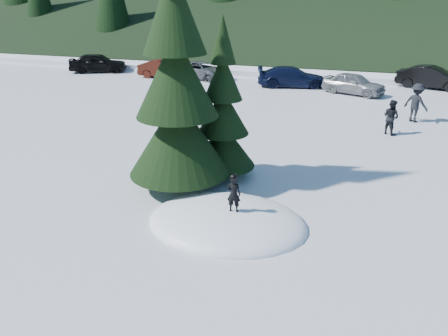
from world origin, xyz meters
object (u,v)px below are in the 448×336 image
(car_3, at_px, (292,77))
(car_5, at_px, (432,77))
(adult_0, at_px, (391,117))
(car_1, at_px, (165,69))
(adult_2, at_px, (416,103))
(spruce_tall, at_px, (176,87))
(car_4, at_px, (354,84))
(car_0, at_px, (98,63))
(spruce_short, at_px, (223,117))
(child_skier, at_px, (234,194))
(car_2, at_px, (203,70))

(car_3, xyz_separation_m, car_5, (8.93, 2.42, 0.06))
(adult_0, bearing_deg, car_1, 6.44)
(adult_0, xyz_separation_m, adult_2, (1.19, 2.55, 0.16))
(spruce_tall, height_order, car_4, spruce_tall)
(adult_2, height_order, car_0, adult_2)
(adult_2, bearing_deg, adult_0, 99.18)
(adult_0, height_order, car_1, adult_0)
(car_1, distance_m, car_4, 13.86)
(car_1, distance_m, car_3, 9.69)
(car_5, bearing_deg, car_3, 120.98)
(spruce_short, relative_size, child_skier, 5.30)
(spruce_short, distance_m, car_4, 15.66)
(car_0, bearing_deg, spruce_short, -159.75)
(spruce_tall, height_order, car_1, spruce_tall)
(car_0, bearing_deg, adult_2, -131.61)
(car_1, relative_size, car_4, 1.02)
(car_2, bearing_deg, child_skier, -137.29)
(car_2, bearing_deg, adult_2, -98.93)
(car_0, height_order, car_3, car_0)
(adult_0, bearing_deg, child_skier, 106.06)
(car_0, bearing_deg, spruce_tall, -163.78)
(car_4, bearing_deg, spruce_tall, -173.68)
(adult_0, relative_size, adult_2, 0.83)
(car_2, bearing_deg, spruce_tall, -141.58)
(child_skier, distance_m, car_1, 23.18)
(car_0, height_order, car_5, car_0)
(spruce_tall, relative_size, adult_0, 5.48)
(car_1, bearing_deg, child_skier, -155.70)
(spruce_tall, height_order, car_3, spruce_tall)
(spruce_tall, bearing_deg, adult_0, 51.93)
(car_1, xyz_separation_m, car_4, (13.78, -1.52, 0.01))
(car_0, relative_size, car_2, 1.00)
(spruce_short, relative_size, car_3, 1.16)
(spruce_tall, distance_m, spruce_short, 2.11)
(car_0, height_order, car_4, car_0)
(child_skier, relative_size, car_5, 0.23)
(car_2, xyz_separation_m, car_4, (10.91, -2.02, 0.05))
(car_2, xyz_separation_m, car_3, (6.81, -0.94, 0.05))
(adult_0, height_order, adult_2, adult_2)
(car_1, height_order, car_3, car_3)
(child_skier, bearing_deg, car_4, -100.06)
(child_skier, height_order, car_4, child_skier)
(spruce_short, xyz_separation_m, adult_2, (6.76, 9.55, -1.16))
(car_5, bearing_deg, adult_2, -174.21)
(car_1, xyz_separation_m, car_5, (18.61, 1.98, 0.08))
(car_4, relative_size, car_5, 0.88)
(adult_0, bearing_deg, car_2, -0.27)
(car_4, bearing_deg, car_3, 96.89)
(car_0, height_order, car_1, car_0)
(car_3, bearing_deg, car_2, 68.52)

